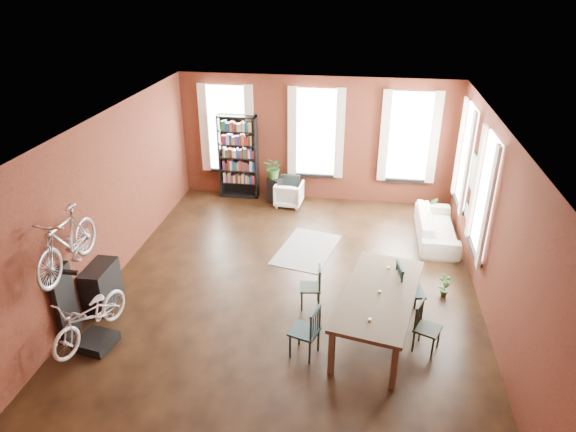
% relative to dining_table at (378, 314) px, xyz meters
% --- Properties ---
extents(room, '(9.00, 9.04, 3.22)m').
position_rel_dining_table_xyz_m(room, '(-1.38, 1.61, 1.72)').
color(room, black).
rests_on(room, ground).
extents(dining_table, '(1.57, 2.61, 0.83)m').
position_rel_dining_table_xyz_m(dining_table, '(0.00, 0.00, 0.00)').
color(dining_table, brown).
rests_on(dining_table, ground).
extents(dining_chair_a, '(0.52, 0.52, 0.90)m').
position_rel_dining_table_xyz_m(dining_chair_a, '(-1.13, -0.67, 0.04)').
color(dining_chair_a, '#193538').
rests_on(dining_chair_a, ground).
extents(dining_chair_b, '(0.42, 0.42, 0.81)m').
position_rel_dining_table_xyz_m(dining_chair_b, '(-1.19, 0.63, -0.01)').
color(dining_chair_b, '#1D2E1B').
rests_on(dining_chair_b, ground).
extents(dining_chair_c, '(0.50, 0.50, 0.83)m').
position_rel_dining_table_xyz_m(dining_chair_c, '(0.78, -0.27, -0.00)').
color(dining_chair_c, black).
rests_on(dining_chair_c, ground).
extents(dining_chair_d, '(0.56, 0.56, 1.04)m').
position_rel_dining_table_xyz_m(dining_chair_d, '(0.53, 0.60, 0.10)').
color(dining_chair_d, '#173330').
rests_on(dining_chair_d, ground).
extents(bookshelf, '(1.00, 0.32, 2.20)m').
position_rel_dining_table_xyz_m(bookshelf, '(-3.62, 5.29, 0.68)').
color(bookshelf, black).
rests_on(bookshelf, ground).
extents(white_armchair, '(0.71, 0.67, 0.69)m').
position_rel_dining_table_xyz_m(white_armchair, '(-2.23, 4.91, -0.07)').
color(white_armchair, white).
rests_on(white_armchair, ground).
extents(cream_sofa, '(0.61, 2.08, 0.81)m').
position_rel_dining_table_xyz_m(cream_sofa, '(1.33, 3.59, -0.01)').
color(cream_sofa, beige).
rests_on(cream_sofa, ground).
extents(striped_rug, '(1.45, 1.96, 0.01)m').
position_rel_dining_table_xyz_m(striped_rug, '(-1.49, 2.65, -0.41)').
color(striped_rug, black).
rests_on(striped_rug, ground).
extents(bike_trainer, '(0.63, 0.63, 0.16)m').
position_rel_dining_table_xyz_m(bike_trainer, '(-4.49, -0.99, -0.34)').
color(bike_trainer, black).
rests_on(bike_trainer, ground).
extents(bike_wall_rack, '(0.16, 0.60, 1.30)m').
position_rel_dining_table_xyz_m(bike_wall_rack, '(-5.02, -0.81, 0.23)').
color(bike_wall_rack, black).
rests_on(bike_wall_rack, ground).
extents(console_table, '(0.40, 0.80, 0.80)m').
position_rel_dining_table_xyz_m(console_table, '(-4.90, 0.09, -0.02)').
color(console_table, black).
rests_on(console_table, ground).
extents(plant_stand, '(0.44, 0.44, 0.67)m').
position_rel_dining_table_xyz_m(plant_stand, '(-2.60, 5.03, -0.08)').
color(plant_stand, black).
rests_on(plant_stand, ground).
extents(plant_by_sofa, '(0.38, 0.61, 0.26)m').
position_rel_dining_table_xyz_m(plant_by_sofa, '(1.30, 4.64, -0.29)').
color(plant_by_sofa, '#2B5E25').
rests_on(plant_by_sofa, ground).
extents(plant_small, '(0.46, 0.54, 0.17)m').
position_rel_dining_table_xyz_m(plant_small, '(1.24, 1.29, -0.33)').
color(plant_small, '#376127').
rests_on(plant_small, ground).
extents(bicycle_floor, '(0.74, 0.95, 1.60)m').
position_rel_dining_table_xyz_m(bicycle_floor, '(-4.51, -0.99, 0.54)').
color(bicycle_floor, silver).
rests_on(bicycle_floor, bike_trainer).
extents(bicycle_hung, '(0.47, 1.00, 1.66)m').
position_rel_dining_table_xyz_m(bicycle_hung, '(-4.77, -0.81, 1.72)').
color(bicycle_hung, '#A5A8AD').
rests_on(bicycle_hung, bike_wall_rack).
extents(plant_on_stand, '(0.70, 0.72, 0.44)m').
position_rel_dining_table_xyz_m(plant_on_stand, '(-2.64, 5.04, 0.47)').
color(plant_on_stand, '#2B5F26').
rests_on(plant_on_stand, plant_stand).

